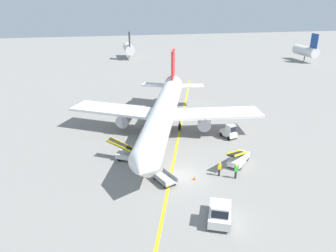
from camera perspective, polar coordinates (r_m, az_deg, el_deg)
The scene contains 14 objects.
ground_plane at distance 35.69m, azimuth 2.34°, elevation -9.04°, with size 300.00×300.00×0.00m, color gray.
taxi_line_yellow at distance 40.04m, azimuth 1.22°, elevation -5.37°, with size 0.30×80.00×0.01m, color yellow.
airliner at distance 45.42m, azimuth -0.74°, elevation 2.71°, with size 27.60×34.35×10.10m.
pushback_tug at distance 29.01m, azimuth 9.35°, elevation -15.15°, with size 3.18×4.06×2.20m.
baggage_tug_near_wing at distance 45.50m, azimuth 10.97°, elevation -1.04°, with size 1.95×2.68×2.10m.
belt_loader_forward_hold at distance 38.70m, azimuth 12.61°, elevation -5.67°, with size 4.36×4.47×2.59m.
belt_loader_aft_hold at distance 38.84m, azimuth -6.73°, elevation -5.15°, with size 4.94×3.63×2.59m.
baggage_cart_loaded at distance 34.36m, azimuth -0.65°, elevation -9.44°, with size 2.49×3.79×0.94m.
ground_crew_marshaller at distance 35.77m, azimuth 9.27°, elevation -7.58°, with size 0.36×0.24×1.70m.
ground_crew_wing_walker at distance 35.62m, azimuth 12.16°, elevation -7.94°, with size 0.36×0.24×1.70m.
safety_cone_nose_left at distance 50.89m, azimuth 7.20°, elevation 0.84°, with size 0.36×0.36×0.44m, color orange.
safety_cone_nose_right at distance 35.05m, azimuth 4.84°, elevation -9.32°, with size 0.36×0.36×0.44m, color orange.
distant_aircraft_mid_left at distance 109.00m, azimuth -7.09°, elevation 13.73°, with size 3.00×10.10×8.80m.
distant_aircraft_mid_right at distance 111.66m, azimuth 23.59°, elevation 12.32°, with size 3.00×10.10×8.80m.
Camera 1 is at (-8.00, -29.57, 18.32)m, focal length 33.78 mm.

